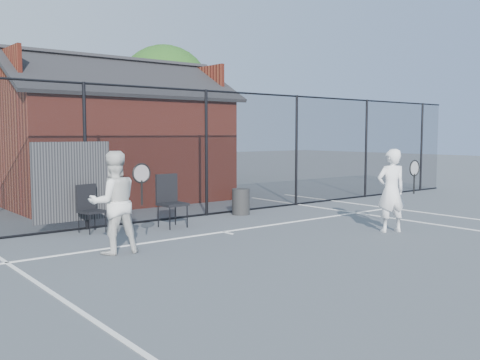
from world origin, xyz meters
TOP-DOWN VIEW (x-y plane):
  - ground at (0.00, 0.00)m, footprint 80.00×80.00m
  - court_lines at (0.00, -1.32)m, footprint 11.02×18.00m
  - fence at (-0.30, 5.00)m, footprint 22.04×3.00m
  - clubhouse at (0.50, 9.00)m, footprint 6.50×4.36m
  - tree_right at (5.50, 14.50)m, footprint 3.97×3.97m
  - player_front at (2.63, 0.93)m, footprint 0.80×0.65m
  - player_back at (-2.53, 2.60)m, footprint 0.95×0.74m
  - chair_left at (-2.06, 4.60)m, footprint 0.53×0.54m
  - chair_right at (-0.50, 4.10)m, footprint 0.55×0.57m
  - waste_bin at (1.73, 4.60)m, footprint 0.47×0.47m

SIDE VIEW (x-z plane):
  - ground at x=0.00m, z-range 0.00..0.00m
  - court_lines at x=0.00m, z-range 0.00..0.01m
  - waste_bin at x=1.73m, z-range 0.00..0.63m
  - chair_left at x=-2.06m, z-range 0.00..0.93m
  - chair_right at x=-0.50m, z-range 0.00..1.09m
  - player_front at x=2.63m, z-range 0.00..1.67m
  - player_back at x=-2.53m, z-range 0.00..1.68m
  - fence at x=-0.30m, z-range -0.05..2.95m
  - clubhouse at x=0.50m, z-range -0.49..3.70m
  - tree_right at x=5.50m, z-range 0.86..6.56m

